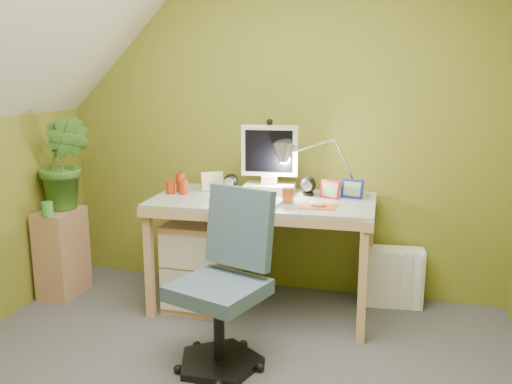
% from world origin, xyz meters
% --- Properties ---
extents(wall_back, '(3.20, 0.01, 2.40)m').
position_xyz_m(wall_back, '(0.00, 1.60, 1.20)').
color(wall_back, olive).
rests_on(wall_back, floor).
extents(desk, '(1.46, 0.76, 0.77)m').
position_xyz_m(desk, '(0.00, 1.18, 0.39)').
color(desk, tan).
rests_on(desk, floor).
extents(monitor, '(0.41, 0.26, 0.54)m').
position_xyz_m(monitor, '(0.00, 1.36, 1.04)').
color(monitor, beige).
rests_on(monitor, desk).
extents(speaker_left, '(0.11, 0.11, 0.12)m').
position_xyz_m(speaker_left, '(-0.27, 1.34, 0.83)').
color(speaker_left, black).
rests_on(speaker_left, desk).
extents(speaker_right, '(0.11, 0.11, 0.13)m').
position_xyz_m(speaker_right, '(0.27, 1.34, 0.83)').
color(speaker_right, black).
rests_on(speaker_right, desk).
extents(keyboard, '(0.49, 0.22, 0.02)m').
position_xyz_m(keyboard, '(-0.08, 1.04, 0.78)').
color(keyboard, white).
rests_on(keyboard, desk).
extents(mousepad, '(0.23, 0.16, 0.01)m').
position_xyz_m(mousepad, '(0.38, 1.04, 0.77)').
color(mousepad, '#B84C1C').
rests_on(mousepad, desk).
extents(mouse, '(0.10, 0.07, 0.03)m').
position_xyz_m(mouse, '(0.38, 1.04, 0.79)').
color(mouse, silver).
rests_on(mouse, mousepad).
extents(amber_tumbler, '(0.08, 0.08, 0.09)m').
position_xyz_m(amber_tumbler, '(0.18, 1.10, 0.82)').
color(amber_tumbler, '#8F3914').
rests_on(amber_tumbler, desk).
extents(candle_cluster, '(0.20, 0.19, 0.13)m').
position_xyz_m(candle_cluster, '(-0.60, 1.19, 0.84)').
color(candle_cluster, '#AF2D0F').
rests_on(candle_cluster, desk).
extents(photo_frame_red, '(0.13, 0.07, 0.12)m').
position_xyz_m(photo_frame_red, '(0.42, 1.30, 0.83)').
color(photo_frame_red, red).
rests_on(photo_frame_red, desk).
extents(photo_frame_blue, '(0.14, 0.05, 0.12)m').
position_xyz_m(photo_frame_blue, '(0.56, 1.34, 0.83)').
color(photo_frame_blue, navy).
rests_on(photo_frame_blue, desk).
extents(photo_frame_green, '(0.14, 0.10, 0.13)m').
position_xyz_m(photo_frame_green, '(-0.40, 1.32, 0.84)').
color(photo_frame_green, '#B1BD82').
rests_on(photo_frame_green, desk).
extents(desk_lamp, '(0.57, 0.32, 0.57)m').
position_xyz_m(desk_lamp, '(0.45, 1.36, 1.06)').
color(desk_lamp, '#BBBBC0').
rests_on(desk_lamp, desk).
extents(side_ledge, '(0.23, 0.36, 0.63)m').
position_xyz_m(side_ledge, '(-1.45, 1.05, 0.31)').
color(side_ledge, '#AE7A5B').
rests_on(side_ledge, floor).
extents(potted_plant, '(0.41, 0.36, 0.66)m').
position_xyz_m(potted_plant, '(-1.41, 1.10, 0.96)').
color(potted_plant, '#396A23').
rests_on(potted_plant, side_ledge).
extents(green_cup, '(0.08, 0.08, 0.10)m').
position_xyz_m(green_cup, '(-1.43, 0.90, 0.67)').
color(green_cup, green).
rests_on(green_cup, side_ledge).
extents(task_chair, '(0.64, 0.64, 0.91)m').
position_xyz_m(task_chair, '(-0.05, 0.39, 0.45)').
color(task_chair, '#3E5466').
rests_on(task_chair, floor).
extents(radiator, '(0.42, 0.19, 0.40)m').
position_xyz_m(radiator, '(0.85, 1.46, 0.20)').
color(radiator, white).
rests_on(radiator, floor).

